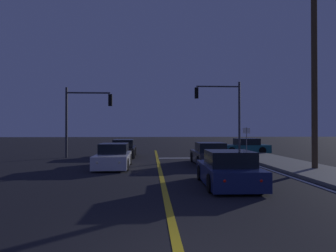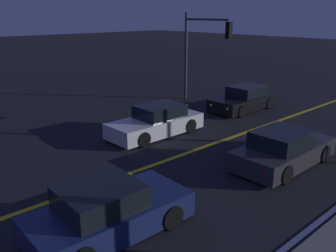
# 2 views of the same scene
# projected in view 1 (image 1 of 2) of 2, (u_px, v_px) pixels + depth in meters

# --- Properties ---
(sidewalk_right) EXTENTS (3.20, 34.52, 0.15)m
(sidewalk_right) POSITION_uv_depth(u_px,v_px,m) (317.00, 172.00, 14.88)
(sidewalk_right) COLOR slate
(sidewalk_right) RESTS_ON ground
(lane_line_center) EXTENTS (0.20, 32.60, 0.01)m
(lane_line_center) POSITION_uv_depth(u_px,v_px,m) (161.00, 174.00, 14.44)
(lane_line_center) COLOR gold
(lane_line_center) RESTS_ON ground
(lane_line_edge_right) EXTENTS (0.16, 32.60, 0.01)m
(lane_line_edge_right) POSITION_uv_depth(u_px,v_px,m) (281.00, 173.00, 14.77)
(lane_line_edge_right) COLOR white
(lane_line_edge_right) RESTS_ON ground
(stop_bar) EXTENTS (6.06, 0.50, 0.01)m
(stop_bar) POSITION_uv_depth(u_px,v_px,m) (198.00, 158.00, 22.69)
(stop_bar) COLOR white
(stop_bar) RESTS_ON ground
(car_far_approaching_black) EXTENTS (1.92, 4.35, 1.34)m
(car_far_approaching_black) POSITION_uv_depth(u_px,v_px,m) (123.00, 149.00, 23.76)
(car_far_approaching_black) COLOR black
(car_far_approaching_black) RESTS_ON ground
(car_distant_tail_navy) EXTENTS (2.05, 4.18, 1.34)m
(car_distant_tail_navy) POSITION_uv_depth(u_px,v_px,m) (228.00, 170.00, 11.58)
(car_distant_tail_navy) COLOR navy
(car_distant_tail_navy) RESTS_ON ground
(car_following_oncoming_teal) EXTENTS (4.41, 1.98, 1.34)m
(car_following_oncoming_teal) POSITION_uv_depth(u_px,v_px,m) (244.00, 147.00, 26.77)
(car_following_oncoming_teal) COLOR #195960
(car_following_oncoming_teal) RESTS_ON ground
(car_side_waiting_white) EXTENTS (1.91, 4.53, 1.34)m
(car_side_waiting_white) POSITION_uv_depth(u_px,v_px,m) (114.00, 157.00, 17.19)
(car_side_waiting_white) COLOR silver
(car_side_waiting_white) RESTS_ON ground
(car_lead_oncoming_charcoal) EXTENTS (1.95, 4.34, 1.34)m
(car_lead_oncoming_charcoal) POSITION_uv_depth(u_px,v_px,m) (210.00, 155.00, 18.64)
(car_lead_oncoming_charcoal) COLOR #2D2D33
(car_lead_oncoming_charcoal) RESTS_ON ground
(traffic_signal_near_right) EXTENTS (3.81, 0.28, 6.09)m
(traffic_signal_near_right) POSITION_uv_depth(u_px,v_px,m) (224.00, 106.00, 25.17)
(traffic_signal_near_right) COLOR #38383D
(traffic_signal_near_right) RESTS_ON ground
(traffic_signal_far_left) EXTENTS (3.52, 0.28, 5.33)m
(traffic_signal_far_left) POSITION_uv_depth(u_px,v_px,m) (84.00, 111.00, 23.13)
(traffic_signal_far_left) COLOR #38383D
(traffic_signal_far_left) RESTS_ON ground
(utility_pole_right) EXTENTS (1.58, 0.30, 11.08)m
(utility_pole_right) POSITION_uv_depth(u_px,v_px,m) (314.00, 60.00, 15.73)
(utility_pole_right) COLOR #4C3823
(utility_pole_right) RESTS_ON ground
(street_sign_corner) EXTENTS (0.56, 0.08, 2.30)m
(street_sign_corner) POSITION_uv_depth(u_px,v_px,m) (246.00, 137.00, 22.41)
(street_sign_corner) COLOR slate
(street_sign_corner) RESTS_ON ground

